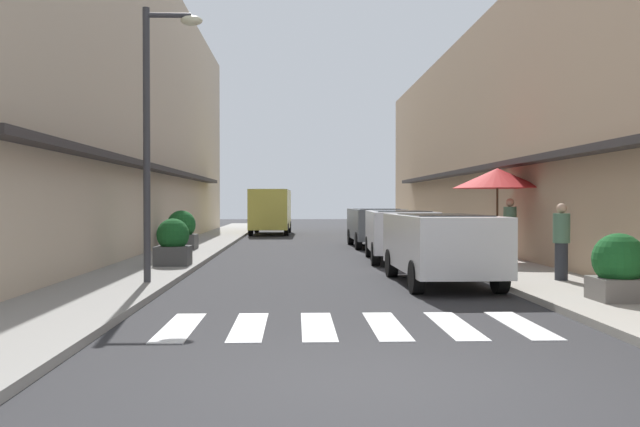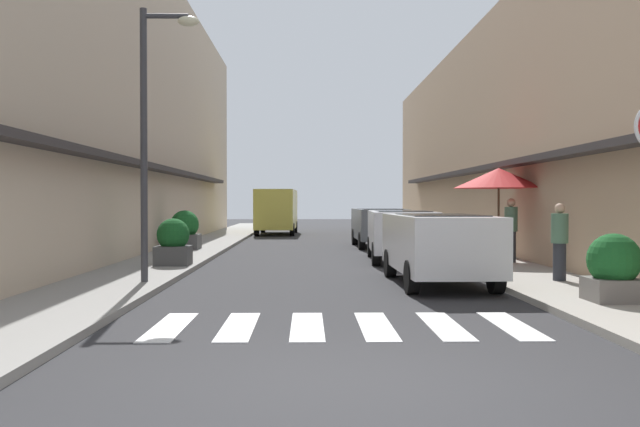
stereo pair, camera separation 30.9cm
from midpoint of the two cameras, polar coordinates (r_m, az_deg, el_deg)
name	(u,v)px [view 1 (the left image)]	position (r m, az deg, el deg)	size (l,w,h in m)	color
ground_plane	(319,254)	(22.68, -0.45, -3.38)	(89.47, 89.47, 0.00)	#2B2B2D
sidewalk_left	(185,252)	(22.98, -11.51, -3.20)	(2.22, 56.93, 0.12)	gray
sidewalk_right	(451,252)	(23.22, 10.49, -3.15)	(2.22, 56.93, 0.12)	#9E998E
building_row_left	(83,103)	(24.99, -19.43, 8.64)	(5.50, 38.60, 10.17)	#C6B299
building_row_right	(547,137)	(25.27, 18.05, 6.10)	(5.50, 38.60, 8.00)	tan
crosswalk	(352,326)	(9.64, 1.74, -9.33)	(5.20, 2.20, 0.01)	silver
parked_car_near	(441,241)	(14.46, 9.42, -2.23)	(1.88, 4.44, 1.47)	silver
parked_car_mid	(400,229)	(20.03, 6.20, -1.33)	(1.98, 4.51, 1.47)	silver
parked_car_far	(375,223)	(26.09, 4.28, -0.78)	(1.87, 4.40, 1.47)	#4C5156
delivery_van	(271,208)	(36.27, -4.36, 0.48)	(2.12, 5.45, 2.37)	#D8CC4C
street_lamp	(156,115)	(14.24, -14.09, 7.93)	(1.19, 0.28, 5.48)	#38383D
cafe_umbrella	(497,179)	(19.34, 14.09, 2.83)	(2.44, 2.44, 2.53)	#262626
planter_corner	(619,268)	(12.14, 22.92, -4.17)	(0.86, 0.86, 1.10)	slate
planter_midblock	(173,243)	(17.81, -12.61, -2.39)	(0.86, 0.86, 1.19)	#4C4C4C
planter_far	(181,231)	(23.75, -11.81, -1.41)	(1.01, 1.01, 1.31)	#4C4C4C
pedestrian_walking_near	(561,240)	(14.86, 18.87, -2.10)	(0.34, 0.34, 1.58)	#282B33
pedestrian_walking_far	(510,229)	(18.89, 15.06, -1.22)	(0.34, 0.34, 1.70)	#282B33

